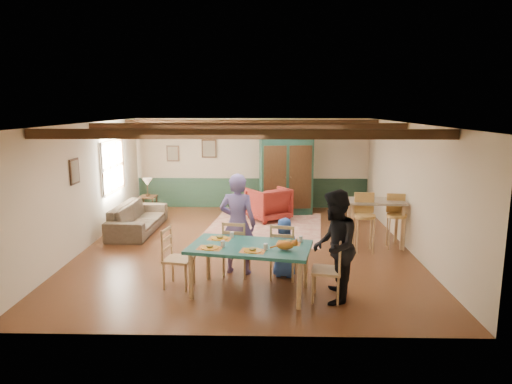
{
  "coord_description": "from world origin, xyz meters",
  "views": [
    {
      "loc": [
        0.43,
        -9.68,
        3.05
      ],
      "look_at": [
        0.19,
        0.41,
        1.15
      ],
      "focal_mm": 32.0,
      "sensor_mm": 36.0,
      "label": 1
    }
  ],
  "objects_px": {
    "cat": "(285,244)",
    "person_woman": "(334,246)",
    "dining_chair_far_right": "(284,251)",
    "dining_chair_end_left": "(179,258)",
    "bar_stool_left": "(365,223)",
    "sofa": "(138,218)",
    "armoire": "(286,174)",
    "end_table": "(148,206)",
    "person_child": "(284,248)",
    "armchair": "(268,204)",
    "dining_chair_end_right": "(327,269)",
    "dining_table": "(250,270)",
    "bar_stool_right": "(396,222)",
    "dining_chair_far_left": "(237,247)",
    "counter_table": "(375,223)",
    "person_man": "(238,224)",
    "table_lamp": "(147,187)"
  },
  "relations": [
    {
      "from": "cat",
      "to": "person_woman",
      "type": "bearing_deg",
      "value": 8.13
    },
    {
      "from": "dining_chair_far_right",
      "to": "dining_chair_end_left",
      "type": "relative_size",
      "value": 1.0
    },
    {
      "from": "bar_stool_left",
      "to": "sofa",
      "type": "bearing_deg",
      "value": 167.26
    },
    {
      "from": "person_woman",
      "to": "armoire",
      "type": "xyz_separation_m",
      "value": [
        -0.51,
        5.98,
        0.25
      ]
    },
    {
      "from": "end_table",
      "to": "person_child",
      "type": "bearing_deg",
      "value": -51.62
    },
    {
      "from": "person_woman",
      "to": "armchair",
      "type": "relative_size",
      "value": 1.81
    },
    {
      "from": "dining_chair_far_right",
      "to": "person_woman",
      "type": "height_order",
      "value": "person_woman"
    },
    {
      "from": "armchair",
      "to": "dining_chair_end_right",
      "type": "bearing_deg",
      "value": 66.9
    },
    {
      "from": "dining_chair_end_right",
      "to": "bar_stool_left",
      "type": "xyz_separation_m",
      "value": [
        1.12,
        2.5,
        0.11
      ]
    },
    {
      "from": "dining_table",
      "to": "dining_chair_end_right",
      "type": "relative_size",
      "value": 1.89
    },
    {
      "from": "dining_chair_end_right",
      "to": "bar_stool_right",
      "type": "height_order",
      "value": "bar_stool_right"
    },
    {
      "from": "dining_chair_far_left",
      "to": "sofa",
      "type": "height_order",
      "value": "dining_chair_far_left"
    },
    {
      "from": "sofa",
      "to": "counter_table",
      "type": "xyz_separation_m",
      "value": [
        5.58,
        -1.05,
        0.17
      ]
    },
    {
      "from": "person_man",
      "to": "person_child",
      "type": "distance_m",
      "value": 0.95
    },
    {
      "from": "table_lamp",
      "to": "armoire",
      "type": "bearing_deg",
      "value": 4.45
    },
    {
      "from": "person_child",
      "to": "dining_chair_end_left",
      "type": "bearing_deg",
      "value": 27.3
    },
    {
      "from": "dining_chair_far_right",
      "to": "end_table",
      "type": "height_order",
      "value": "dining_chair_far_right"
    },
    {
      "from": "cat",
      "to": "dining_chair_far_left",
      "type": "bearing_deg",
      "value": 139.2
    },
    {
      "from": "dining_chair_end_right",
      "to": "table_lamp",
      "type": "xyz_separation_m",
      "value": [
        -4.31,
        5.65,
        0.3
      ]
    },
    {
      "from": "person_man",
      "to": "end_table",
      "type": "relative_size",
      "value": 3.36
    },
    {
      "from": "person_man",
      "to": "person_woman",
      "type": "height_order",
      "value": "person_man"
    },
    {
      "from": "sofa",
      "to": "bar_stool_left",
      "type": "relative_size",
      "value": 1.87
    },
    {
      "from": "dining_chair_far_left",
      "to": "person_woman",
      "type": "xyz_separation_m",
      "value": [
        1.61,
        -1.11,
        0.38
      ]
    },
    {
      "from": "dining_table",
      "to": "dining_chair_end_left",
      "type": "xyz_separation_m",
      "value": [
        -1.22,
        0.24,
        0.11
      ]
    },
    {
      "from": "person_child",
      "to": "counter_table",
      "type": "distance_m",
      "value": 2.84
    },
    {
      "from": "dining_chair_end_right",
      "to": "bar_stool_left",
      "type": "distance_m",
      "value": 2.75
    },
    {
      "from": "person_man",
      "to": "person_woman",
      "type": "xyz_separation_m",
      "value": [
        1.59,
        -1.2,
        -0.04
      ]
    },
    {
      "from": "end_table",
      "to": "dining_chair_end_right",
      "type": "bearing_deg",
      "value": -52.68
    },
    {
      "from": "dining_table",
      "to": "bar_stool_left",
      "type": "distance_m",
      "value": 3.27
    },
    {
      "from": "dining_chair_far_left",
      "to": "cat",
      "type": "height_order",
      "value": "dining_chair_far_left"
    },
    {
      "from": "dining_chair_far_left",
      "to": "person_child",
      "type": "relative_size",
      "value": 0.95
    },
    {
      "from": "dining_table",
      "to": "bar_stool_left",
      "type": "xyz_separation_m",
      "value": [
        2.35,
        2.26,
        0.22
      ]
    },
    {
      "from": "armoire",
      "to": "end_table",
      "type": "distance_m",
      "value": 4.01
    },
    {
      "from": "dining_table",
      "to": "bar_stool_right",
      "type": "distance_m",
      "value": 3.96
    },
    {
      "from": "armoire",
      "to": "armchair",
      "type": "relative_size",
      "value": 2.32
    },
    {
      "from": "dining_chair_end_left",
      "to": "person_man",
      "type": "height_order",
      "value": "person_man"
    },
    {
      "from": "person_man",
      "to": "armoire",
      "type": "distance_m",
      "value": 4.9
    },
    {
      "from": "dining_table",
      "to": "person_child",
      "type": "bearing_deg",
      "value": 52.33
    },
    {
      "from": "dining_chair_far_left",
      "to": "counter_table",
      "type": "bearing_deg",
      "value": -136.67
    },
    {
      "from": "dining_chair_end_right",
      "to": "cat",
      "type": "distance_m",
      "value": 0.77
    },
    {
      "from": "cat",
      "to": "armoire",
      "type": "distance_m",
      "value": 5.95
    },
    {
      "from": "person_woman",
      "to": "table_lamp",
      "type": "distance_m",
      "value": 7.19
    },
    {
      "from": "person_woman",
      "to": "person_man",
      "type": "bearing_deg",
      "value": -115.87
    },
    {
      "from": "person_woman",
      "to": "counter_table",
      "type": "height_order",
      "value": "person_woman"
    },
    {
      "from": "person_man",
      "to": "bar_stool_right",
      "type": "bearing_deg",
      "value": -143.85
    },
    {
      "from": "person_man",
      "to": "person_woman",
      "type": "bearing_deg",
      "value": 154.13
    },
    {
      "from": "dining_chair_end_right",
      "to": "person_woman",
      "type": "xyz_separation_m",
      "value": [
        0.11,
        -0.02,
        0.38
      ]
    },
    {
      "from": "dining_chair_end_left",
      "to": "person_woman",
      "type": "distance_m",
      "value": 2.63
    },
    {
      "from": "person_child",
      "to": "armchair",
      "type": "xyz_separation_m",
      "value": [
        -0.27,
        4.2,
        -0.09
      ]
    },
    {
      "from": "dining_table",
      "to": "sofa",
      "type": "relative_size",
      "value": 0.84
    }
  ]
}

